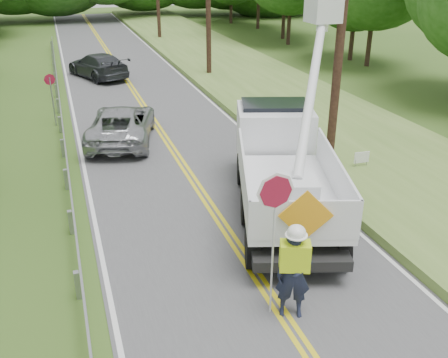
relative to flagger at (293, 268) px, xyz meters
name	(u,v)px	position (x,y,z in m)	size (l,w,h in m)	color
road	(164,137)	(-0.18, 12.01, -1.17)	(7.20, 96.00, 0.03)	#4A4B4C
guardrail	(62,128)	(-4.20, 12.91, -0.63)	(0.18, 48.00, 0.77)	#97989F
tall_grass_verge	(315,118)	(6.92, 12.01, -1.03)	(7.00, 96.00, 0.30)	#51722E
flagger	(293,268)	(0.00, 0.00, 0.00)	(1.23, 0.71, 3.28)	#191E33
bucket_truck	(283,148)	(2.19, 5.37, 0.44)	(5.11, 7.79, 7.17)	black
suv_silver	(122,124)	(-1.89, 12.07, -0.44)	(2.40, 5.21, 1.45)	#A5A8AC
suv_darkgrey	(98,66)	(-1.70, 24.02, -0.43)	(2.06, 5.08, 1.47)	#33363B
stop_sign_permanent	(51,92)	(-4.46, 15.04, 0.35)	(0.48, 0.18, 2.34)	#97989F
yard_sign	(362,158)	(5.54, 6.07, -0.59)	(0.57, 0.05, 0.82)	white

